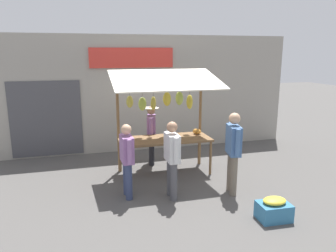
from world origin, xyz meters
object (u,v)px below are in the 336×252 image
(market_stall, at_px, (165,110))
(shopper_with_ponytail, at_px, (127,156))
(shopper_in_grey_tee, at_px, (233,147))
(vendor_with_sunhat, at_px, (151,131))
(produce_crate_near, at_px, (274,209))
(shopper_in_striped_shirt, at_px, (172,155))

(market_stall, distance_m, shopper_with_ponytail, 1.74)
(shopper_in_grey_tee, bearing_deg, market_stall, 46.35)
(market_stall, relative_size, shopper_with_ponytail, 1.63)
(market_stall, height_order, vendor_with_sunhat, market_stall)
(produce_crate_near, bearing_deg, market_stall, -65.83)
(vendor_with_sunhat, height_order, produce_crate_near, vendor_with_sunhat)
(shopper_in_striped_shirt, distance_m, produce_crate_near, 2.14)
(market_stall, relative_size, vendor_with_sunhat, 1.62)
(shopper_in_grey_tee, relative_size, shopper_in_striped_shirt, 1.08)
(shopper_in_grey_tee, relative_size, produce_crate_near, 2.98)
(shopper_in_striped_shirt, bearing_deg, shopper_in_grey_tee, -94.54)
(shopper_in_striped_shirt, relative_size, produce_crate_near, 2.75)
(market_stall, height_order, produce_crate_near, market_stall)
(vendor_with_sunhat, relative_size, shopper_in_striped_shirt, 0.97)
(vendor_with_sunhat, bearing_deg, market_stall, 28.01)
(vendor_with_sunhat, bearing_deg, produce_crate_near, 36.22)
(shopper_in_striped_shirt, bearing_deg, shopper_with_ponytail, 72.14)
(vendor_with_sunhat, xyz_separation_m, shopper_in_striped_shirt, (0.06, 2.14, 0.01))
(shopper_with_ponytail, relative_size, shopper_in_striped_shirt, 0.96)
(shopper_with_ponytail, xyz_separation_m, shopper_in_striped_shirt, (-0.86, 0.27, 0.04))
(vendor_with_sunhat, xyz_separation_m, shopper_in_grey_tee, (-1.23, 2.24, 0.10))
(shopper_in_striped_shirt, bearing_deg, market_stall, -9.29)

